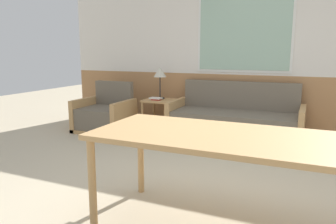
# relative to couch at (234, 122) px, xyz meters

# --- Properties ---
(ground_plane) EXTENTS (16.00, 16.00, 0.00)m
(ground_plane) POSITION_rel_couch_xyz_m (0.28, -2.14, -0.27)
(ground_plane) COLOR beige
(wall_back) EXTENTS (7.20, 0.09, 2.70)m
(wall_back) POSITION_rel_couch_xyz_m (0.27, 0.48, 1.10)
(wall_back) COLOR #AD7A4C
(wall_back) RESTS_ON ground_plane
(couch) EXTENTS (2.05, 0.81, 0.88)m
(couch) POSITION_rel_couch_xyz_m (0.00, 0.00, 0.00)
(couch) COLOR tan
(couch) RESTS_ON ground_plane
(armchair) EXTENTS (0.90, 0.76, 0.84)m
(armchair) POSITION_rel_couch_xyz_m (-2.18, -0.38, -0.01)
(armchair) COLOR tan
(armchair) RESTS_ON ground_plane
(side_table) EXTENTS (0.51, 0.51, 0.54)m
(side_table) POSITION_rel_couch_xyz_m (-1.34, 0.07, 0.18)
(side_table) COLOR tan
(side_table) RESTS_ON ground_plane
(table_lamp) EXTENTS (0.23, 0.23, 0.56)m
(table_lamp) POSITION_rel_couch_xyz_m (-1.37, 0.15, 0.72)
(table_lamp) COLOR #262628
(table_lamp) RESTS_ON side_table
(book_stack) EXTENTS (0.20, 0.15, 0.04)m
(book_stack) POSITION_rel_couch_xyz_m (-1.37, -0.02, 0.30)
(book_stack) COLOR #B22823
(book_stack) RESTS_ON side_table
(dining_table) EXTENTS (1.92, 0.89, 0.77)m
(dining_table) POSITION_rel_couch_xyz_m (0.50, -2.73, 0.43)
(dining_table) COLOR tan
(dining_table) RESTS_ON ground_plane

